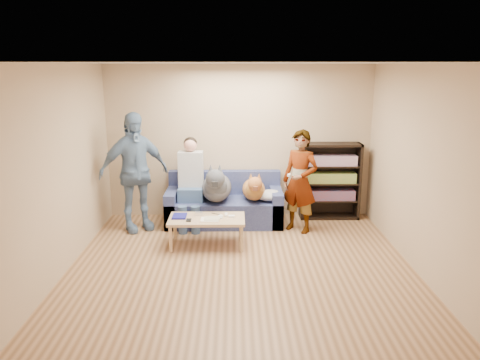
{
  "coord_description": "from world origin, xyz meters",
  "views": [
    {
      "loc": [
        -0.08,
        -5.4,
        2.59
      ],
      "look_at": [
        0.0,
        1.2,
        0.95
      ],
      "focal_mm": 35.0,
      "sensor_mm": 36.0,
      "label": 1
    }
  ],
  "objects_px": {
    "person_seated": "(191,179)",
    "dog_tan": "(254,189)",
    "person_standing_right": "(300,181)",
    "sofa": "(224,206)",
    "bookshelf": "(330,179)",
    "coffee_table": "(207,221)",
    "notebook_blue": "(180,216)",
    "dog_gray": "(216,186)",
    "camera_silver": "(199,214)",
    "person_standing_left": "(134,172)"
  },
  "relations": [
    {
      "from": "sofa",
      "to": "person_seated",
      "type": "bearing_deg",
      "value": -166.88
    },
    {
      "from": "person_standing_right",
      "to": "person_seated",
      "type": "height_order",
      "value": "person_standing_right"
    },
    {
      "from": "notebook_blue",
      "to": "dog_tan",
      "type": "height_order",
      "value": "dog_tan"
    },
    {
      "from": "coffee_table",
      "to": "bookshelf",
      "type": "distance_m",
      "value": 2.42
    },
    {
      "from": "person_seated",
      "to": "bookshelf",
      "type": "relative_size",
      "value": 1.13
    },
    {
      "from": "person_standing_left",
      "to": "camera_silver",
      "type": "bearing_deg",
      "value": -60.07
    },
    {
      "from": "notebook_blue",
      "to": "dog_gray",
      "type": "xyz_separation_m",
      "value": [
        0.51,
        0.79,
        0.24
      ]
    },
    {
      "from": "person_seated",
      "to": "dog_gray",
      "type": "xyz_separation_m",
      "value": [
        0.42,
        -0.07,
        -0.1
      ]
    },
    {
      "from": "coffee_table",
      "to": "bookshelf",
      "type": "height_order",
      "value": "bookshelf"
    },
    {
      "from": "sofa",
      "to": "coffee_table",
      "type": "height_order",
      "value": "sofa"
    },
    {
      "from": "notebook_blue",
      "to": "person_standing_right",
      "type": "bearing_deg",
      "value": 17.0
    },
    {
      "from": "notebook_blue",
      "to": "person_seated",
      "type": "bearing_deg",
      "value": 83.96
    },
    {
      "from": "notebook_blue",
      "to": "camera_silver",
      "type": "height_order",
      "value": "camera_silver"
    },
    {
      "from": "person_standing_right",
      "to": "notebook_blue",
      "type": "relative_size",
      "value": 6.22
    },
    {
      "from": "sofa",
      "to": "notebook_blue",
      "type": "bearing_deg",
      "value": -122.67
    },
    {
      "from": "sofa",
      "to": "dog_gray",
      "type": "height_order",
      "value": "dog_gray"
    },
    {
      "from": "camera_silver",
      "to": "sofa",
      "type": "height_order",
      "value": "sofa"
    },
    {
      "from": "person_standing_right",
      "to": "coffee_table",
      "type": "xyz_separation_m",
      "value": [
        -1.43,
        -0.61,
        -0.43
      ]
    },
    {
      "from": "notebook_blue",
      "to": "dog_tan",
      "type": "bearing_deg",
      "value": 37.01
    },
    {
      "from": "sofa",
      "to": "coffee_table",
      "type": "bearing_deg",
      "value": -102.72
    },
    {
      "from": "notebook_blue",
      "to": "dog_tan",
      "type": "relative_size",
      "value": 0.23
    },
    {
      "from": "person_seated",
      "to": "dog_tan",
      "type": "distance_m",
      "value": 1.04
    },
    {
      "from": "notebook_blue",
      "to": "dog_gray",
      "type": "relative_size",
      "value": 0.2
    },
    {
      "from": "notebook_blue",
      "to": "person_seated",
      "type": "relative_size",
      "value": 0.18
    },
    {
      "from": "person_seated",
      "to": "bookshelf",
      "type": "xyz_separation_m",
      "value": [
        2.34,
        0.36,
        -0.09
      ]
    },
    {
      "from": "person_standing_left",
      "to": "sofa",
      "type": "relative_size",
      "value": 0.99
    },
    {
      "from": "notebook_blue",
      "to": "dog_gray",
      "type": "bearing_deg",
      "value": 57.17
    },
    {
      "from": "sofa",
      "to": "bookshelf",
      "type": "relative_size",
      "value": 1.46
    },
    {
      "from": "notebook_blue",
      "to": "person_seated",
      "type": "xyz_separation_m",
      "value": [
        0.09,
        0.86,
        0.34
      ]
    },
    {
      "from": "person_standing_left",
      "to": "sofa",
      "type": "distance_m",
      "value": 1.59
    },
    {
      "from": "dog_tan",
      "to": "dog_gray",
      "type": "bearing_deg",
      "value": -175.19
    },
    {
      "from": "person_seated",
      "to": "bookshelf",
      "type": "height_order",
      "value": "person_seated"
    },
    {
      "from": "person_standing_left",
      "to": "bookshelf",
      "type": "height_order",
      "value": "person_standing_left"
    },
    {
      "from": "person_standing_left",
      "to": "camera_silver",
      "type": "height_order",
      "value": "person_standing_left"
    },
    {
      "from": "person_standing_right",
      "to": "notebook_blue",
      "type": "distance_m",
      "value": 1.95
    },
    {
      "from": "person_seated",
      "to": "dog_tan",
      "type": "xyz_separation_m",
      "value": [
        1.03,
        -0.02,
        -0.16
      ]
    },
    {
      "from": "camera_silver",
      "to": "dog_gray",
      "type": "bearing_deg",
      "value": 72.22
    },
    {
      "from": "person_standing_right",
      "to": "dog_tan",
      "type": "bearing_deg",
      "value": -165.2
    },
    {
      "from": "person_standing_left",
      "to": "dog_tan",
      "type": "xyz_separation_m",
      "value": [
        1.89,
        0.2,
        -0.33
      ]
    },
    {
      "from": "camera_silver",
      "to": "bookshelf",
      "type": "xyz_separation_m",
      "value": [
        2.15,
        1.15,
        0.23
      ]
    },
    {
      "from": "sofa",
      "to": "bookshelf",
      "type": "distance_m",
      "value": 1.86
    },
    {
      "from": "camera_silver",
      "to": "dog_tan",
      "type": "relative_size",
      "value": 0.1
    },
    {
      "from": "person_standing_right",
      "to": "dog_tan",
      "type": "height_order",
      "value": "person_standing_right"
    },
    {
      "from": "person_standing_right",
      "to": "sofa",
      "type": "relative_size",
      "value": 0.85
    },
    {
      "from": "person_standing_left",
      "to": "person_seated",
      "type": "distance_m",
      "value": 0.9
    },
    {
      "from": "bookshelf",
      "to": "dog_gray",
      "type": "bearing_deg",
      "value": -167.39
    },
    {
      "from": "sofa",
      "to": "dog_gray",
      "type": "distance_m",
      "value": 0.46
    },
    {
      "from": "person_standing_left",
      "to": "notebook_blue",
      "type": "bearing_deg",
      "value": -71.34
    },
    {
      "from": "notebook_blue",
      "to": "bookshelf",
      "type": "xyz_separation_m",
      "value": [
        2.43,
        1.22,
        0.25
      ]
    },
    {
      "from": "person_standing_right",
      "to": "camera_silver",
      "type": "distance_m",
      "value": 1.67
    }
  ]
}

